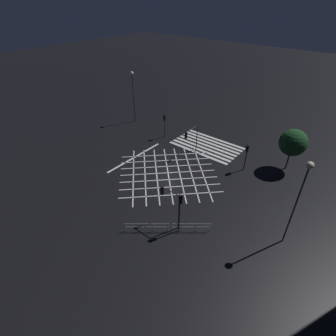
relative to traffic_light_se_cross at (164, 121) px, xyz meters
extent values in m
plane|color=black|center=(-6.81, 7.37, -2.80)|extent=(200.00, 200.00, 0.00)
cube|color=silver|center=(-6.81, 0.64, -2.80)|extent=(10.16, 0.50, 0.01)
cube|color=silver|center=(-6.81, -0.26, -2.80)|extent=(10.16, 0.50, 0.01)
cube|color=silver|center=(-6.81, -1.16, -2.80)|extent=(10.16, 0.50, 0.01)
cube|color=silver|center=(-6.81, -2.06, -2.80)|extent=(10.16, 0.50, 0.01)
cube|color=silver|center=(-6.81, -2.96, -2.80)|extent=(10.16, 0.50, 0.01)
cube|color=silver|center=(-6.81, -3.86, -2.80)|extent=(10.16, 0.50, 0.01)
cube|color=silver|center=(-6.81, -4.76, -2.80)|extent=(10.16, 0.50, 0.01)
cube|color=silver|center=(-3.62, 4.18, -2.80)|extent=(8.88, 8.88, 0.01)
cube|color=silver|center=(-10.00, 4.18, -2.80)|extent=(8.88, 8.88, 0.01)
cube|color=silver|center=(-4.68, 5.25, -2.80)|extent=(8.88, 8.88, 0.01)
cube|color=silver|center=(-8.94, 5.25, -2.80)|extent=(8.88, 8.88, 0.01)
cube|color=silver|center=(-5.75, 6.31, -2.80)|extent=(8.88, 8.88, 0.01)
cube|color=silver|center=(-7.87, 6.31, -2.80)|extent=(8.88, 8.88, 0.01)
cube|color=silver|center=(-6.81, 7.37, -2.80)|extent=(8.88, 8.88, 0.01)
cube|color=silver|center=(-6.81, 7.37, -2.80)|extent=(8.88, 8.88, 0.01)
cube|color=silver|center=(-7.87, 8.44, -2.80)|extent=(8.88, 8.88, 0.01)
cube|color=silver|center=(-5.75, 8.44, -2.80)|extent=(8.88, 8.88, 0.01)
cube|color=silver|center=(-8.94, 9.50, -2.80)|extent=(8.88, 8.88, 0.01)
cube|color=silver|center=(-4.68, 9.50, -2.80)|extent=(8.88, 8.88, 0.01)
cube|color=silver|center=(-10.00, 10.57, -2.80)|extent=(8.88, 8.88, 0.01)
cube|color=silver|center=(-3.62, 10.57, -2.80)|extent=(8.88, 8.88, 0.01)
cube|color=silver|center=(-0.67, 7.37, -2.80)|extent=(0.30, 10.16, 0.01)
cylinder|color=#2D2D30|center=(0.00, -0.09, -0.84)|extent=(0.11, 0.11, 3.91)
cube|color=black|center=(0.00, 0.05, 0.61)|extent=(0.28, 0.16, 0.90)
sphere|color=black|center=(0.00, 0.16, 0.91)|extent=(0.18, 0.18, 0.18)
sphere|color=black|center=(0.00, 0.16, 0.61)|extent=(0.18, 0.18, 0.18)
sphere|color=green|center=(0.00, 0.16, 0.31)|extent=(0.18, 0.18, 0.18)
cube|color=black|center=(0.00, -0.04, 0.61)|extent=(0.36, 0.02, 0.98)
cylinder|color=#2D2D30|center=(-13.75, 14.17, -0.62)|extent=(0.11, 0.11, 4.36)
cylinder|color=#2D2D30|center=(-12.70, 14.17, 1.42)|extent=(2.09, 0.09, 0.09)
cube|color=black|center=(-11.65, 14.17, 0.97)|extent=(0.16, 0.28, 0.90)
sphere|color=red|center=(-11.54, 14.17, 1.27)|extent=(0.18, 0.18, 0.18)
sphere|color=black|center=(-11.54, 14.17, 0.97)|extent=(0.18, 0.18, 0.18)
sphere|color=black|center=(-11.54, 14.17, 0.67)|extent=(0.18, 0.18, 0.18)
cube|color=black|center=(-11.74, 14.17, 0.97)|extent=(0.02, 0.36, 0.98)
cylinder|color=#2D2D30|center=(-14.15, 0.42, -0.92)|extent=(0.11, 0.11, 3.76)
cube|color=black|center=(-14.02, 0.42, 0.46)|extent=(0.16, 0.28, 0.90)
sphere|color=black|center=(-13.91, 0.42, 0.76)|extent=(0.18, 0.18, 0.18)
sphere|color=black|center=(-13.91, 0.42, 0.46)|extent=(0.18, 0.18, 0.18)
sphere|color=green|center=(-13.91, 0.42, 0.16)|extent=(0.18, 0.18, 0.18)
cube|color=black|center=(-14.11, 0.42, 0.46)|extent=(0.02, 0.36, 0.98)
cylinder|color=#2D2D30|center=(-14.13, 0.48, -0.88)|extent=(0.11, 0.11, 3.83)
cube|color=black|center=(-14.13, 0.62, 0.53)|extent=(0.28, 0.16, 0.90)
sphere|color=black|center=(-14.13, 0.73, 0.83)|extent=(0.18, 0.18, 0.18)
sphere|color=black|center=(-14.13, 0.73, 0.53)|extent=(0.18, 0.18, 0.18)
sphere|color=green|center=(-14.13, 0.73, 0.23)|extent=(0.18, 0.18, 0.18)
cube|color=black|center=(-14.13, 0.53, 0.53)|extent=(0.36, 0.02, 0.98)
cylinder|color=#2D2D30|center=(-6.22, 0.06, -0.75)|extent=(0.11, 0.11, 4.09)
cylinder|color=#2D2D30|center=(-6.22, 1.46, 1.14)|extent=(0.09, 2.80, 0.09)
cube|color=black|center=(-6.22, 2.85, 0.69)|extent=(0.28, 0.16, 0.90)
sphere|color=black|center=(-6.22, 2.97, 0.99)|extent=(0.18, 0.18, 0.18)
sphere|color=black|center=(-6.22, 2.97, 0.69)|extent=(0.18, 0.18, 0.18)
sphere|color=green|center=(-6.22, 2.97, 0.39)|extent=(0.18, 0.18, 0.18)
cube|color=black|center=(-6.22, 2.76, 0.69)|extent=(0.36, 0.02, 0.98)
cylinder|color=#2D2D30|center=(-14.00, 14.38, -0.52)|extent=(0.11, 0.11, 4.55)
cube|color=black|center=(-14.00, 14.25, 1.26)|extent=(0.28, 0.16, 0.90)
sphere|color=red|center=(-14.00, 14.14, 1.56)|extent=(0.18, 0.18, 0.18)
sphere|color=black|center=(-14.00, 14.14, 1.26)|extent=(0.18, 0.18, 0.18)
sphere|color=black|center=(-14.00, 14.14, 0.96)|extent=(0.18, 0.18, 0.18)
cube|color=black|center=(-14.00, 14.34, 1.26)|extent=(0.36, 0.02, 0.98)
cylinder|color=#2D2D30|center=(-22.41, 9.10, 1.44)|extent=(0.14, 0.14, 8.47)
sphere|color=#F4EAC6|center=(-22.41, 9.10, 5.86)|extent=(0.61, 0.61, 0.61)
cylinder|color=#2D2D30|center=(8.24, -1.51, 1.36)|extent=(0.14, 0.14, 8.32)
sphere|color=#F4EAC6|center=(8.24, -1.51, 5.70)|extent=(0.59, 0.59, 0.59)
cylinder|color=brown|center=(-18.33, -3.48, -1.49)|extent=(0.20, 0.20, 2.62)
sphere|color=#19421E|center=(-18.33, -3.48, 1.11)|extent=(3.45, 3.45, 3.45)
cylinder|color=#B7B7BC|center=(-9.98, 17.77, -2.27)|extent=(0.05, 0.05, 1.05)
cylinder|color=#B7B7BC|center=(-11.05, 16.89, -2.27)|extent=(0.05, 0.05, 1.05)
cylinder|color=#B7B7BC|center=(-12.12, 16.01, -2.27)|extent=(0.05, 0.05, 1.05)
cylinder|color=#B7B7BC|center=(-13.19, 15.13, -2.27)|extent=(0.05, 0.05, 1.05)
cylinder|color=#B7B7BC|center=(-14.26, 14.25, -2.27)|extent=(0.05, 0.05, 1.05)
cylinder|color=#B7B7BC|center=(-15.33, 13.37, -2.27)|extent=(0.05, 0.05, 1.05)
cylinder|color=#B7B7BC|center=(-16.40, 12.48, -2.27)|extent=(0.05, 0.05, 1.05)
cylinder|color=#B7B7BC|center=(-13.19, 15.13, -1.79)|extent=(6.45, 5.32, 0.04)
cylinder|color=#B7B7BC|center=(-13.19, 15.13, -2.22)|extent=(6.45, 5.32, 0.04)
camera|label=1|loc=(-24.62, 29.01, 17.01)|focal=28.00mm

